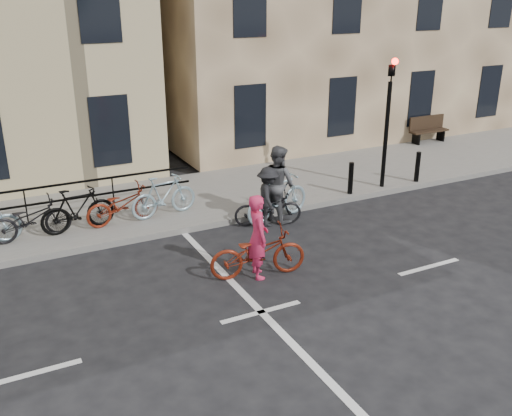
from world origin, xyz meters
name	(u,v)px	position (x,y,z in m)	size (l,w,h in m)	color
ground	(261,312)	(0.00, 0.00, 0.00)	(120.00, 120.00, 0.00)	black
traffic_light	(388,107)	(6.20, 4.34, 2.45)	(0.18, 0.30, 3.90)	black
bollard_east	(351,178)	(5.00, 4.25, 0.60)	(0.14, 0.14, 0.90)	black
bollard_west	(417,167)	(7.40, 4.25, 0.60)	(0.14, 0.14, 0.90)	black
bench	(428,128)	(11.00, 7.73, 0.67)	(1.60, 0.41, 0.97)	black
parked_bikes	(3,222)	(-3.87, 5.04, 0.65)	(9.35, 1.23, 1.05)	black
cyclist_pink	(258,249)	(0.59, 1.30, 0.61)	(2.07, 1.07, 1.76)	maroon
cyclist_grey	(278,190)	(2.44, 3.80, 0.78)	(2.08, 1.09, 1.94)	#98B8C7
cyclist_dark	(268,203)	(2.05, 3.60, 0.59)	(1.77, 1.08, 1.49)	black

